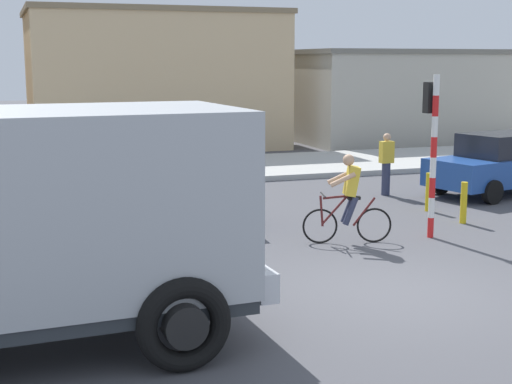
{
  "coord_description": "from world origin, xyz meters",
  "views": [
    {
      "loc": [
        -5.5,
        -9.66,
        3.46
      ],
      "look_at": [
        -1.32,
        2.5,
        1.2
      ],
      "focal_mm": 52.58,
      "sensor_mm": 36.0,
      "label": 1
    }
  ],
  "objects_px": {
    "truck_foreground": "(21,216)",
    "car_red_near": "(142,191)",
    "bollard_near": "(464,203)",
    "bollard_far": "(429,192)",
    "car_white_mid": "(501,163)",
    "pedestrian_near_kerb": "(386,163)",
    "cyclist": "(348,199)",
    "traffic_light_pole": "(432,133)"
  },
  "relations": [
    {
      "from": "pedestrian_near_kerb",
      "to": "bollard_near",
      "type": "height_order",
      "value": "pedestrian_near_kerb"
    },
    {
      "from": "traffic_light_pole",
      "to": "car_red_near",
      "type": "xyz_separation_m",
      "value": [
        -5.29,
        2.4,
        -1.25
      ]
    },
    {
      "from": "car_white_mid",
      "to": "pedestrian_near_kerb",
      "type": "distance_m",
      "value": 3.02
    },
    {
      "from": "bollard_near",
      "to": "car_white_mid",
      "type": "bearing_deg",
      "value": 42.78
    },
    {
      "from": "car_red_near",
      "to": "bollard_far",
      "type": "bearing_deg",
      "value": -1.44
    },
    {
      "from": "traffic_light_pole",
      "to": "bollard_far",
      "type": "distance_m",
      "value": 3.08
    },
    {
      "from": "truck_foreground",
      "to": "bollard_far",
      "type": "bearing_deg",
      "value": 32.71
    },
    {
      "from": "car_red_near",
      "to": "pedestrian_near_kerb",
      "type": "height_order",
      "value": "pedestrian_near_kerb"
    },
    {
      "from": "cyclist",
      "to": "traffic_light_pole",
      "type": "relative_size",
      "value": 0.54
    },
    {
      "from": "traffic_light_pole",
      "to": "car_red_near",
      "type": "bearing_deg",
      "value": 155.6
    },
    {
      "from": "truck_foreground",
      "to": "bollard_far",
      "type": "distance_m",
      "value": 10.97
    },
    {
      "from": "cyclist",
      "to": "pedestrian_near_kerb",
      "type": "relative_size",
      "value": 1.06
    },
    {
      "from": "traffic_light_pole",
      "to": "pedestrian_near_kerb",
      "type": "bearing_deg",
      "value": 71.74
    },
    {
      "from": "car_red_near",
      "to": "pedestrian_near_kerb",
      "type": "relative_size",
      "value": 2.54
    },
    {
      "from": "car_red_near",
      "to": "car_white_mid",
      "type": "distance_m",
      "value": 9.73
    },
    {
      "from": "cyclist",
      "to": "bollard_near",
      "type": "xyz_separation_m",
      "value": [
        3.14,
        0.8,
        -0.41
      ]
    },
    {
      "from": "car_white_mid",
      "to": "pedestrian_near_kerb",
      "type": "xyz_separation_m",
      "value": [
        -2.91,
        0.83,
        0.03
      ]
    },
    {
      "from": "bollard_far",
      "to": "bollard_near",
      "type": "bearing_deg",
      "value": -90.0
    },
    {
      "from": "car_red_near",
      "to": "bollard_far",
      "type": "height_order",
      "value": "car_red_near"
    },
    {
      "from": "pedestrian_near_kerb",
      "to": "car_red_near",
      "type": "bearing_deg",
      "value": -163.27
    },
    {
      "from": "cyclist",
      "to": "bollard_near",
      "type": "height_order",
      "value": "cyclist"
    },
    {
      "from": "traffic_light_pole",
      "to": "bollard_far",
      "type": "height_order",
      "value": "traffic_light_pole"
    },
    {
      "from": "car_red_near",
      "to": "car_white_mid",
      "type": "relative_size",
      "value": 0.96
    },
    {
      "from": "traffic_light_pole",
      "to": "bollard_near",
      "type": "height_order",
      "value": "traffic_light_pole"
    },
    {
      "from": "car_white_mid",
      "to": "pedestrian_near_kerb",
      "type": "height_order",
      "value": "pedestrian_near_kerb"
    },
    {
      "from": "cyclist",
      "to": "bollard_near",
      "type": "bearing_deg",
      "value": 14.35
    },
    {
      "from": "car_red_near",
      "to": "bollard_near",
      "type": "xyz_separation_m",
      "value": [
        6.67,
        -1.57,
        -0.37
      ]
    },
    {
      "from": "truck_foreground",
      "to": "cyclist",
      "type": "xyz_separation_m",
      "value": [
        6.03,
        3.69,
        -0.8
      ]
    },
    {
      "from": "bollard_near",
      "to": "bollard_far",
      "type": "bearing_deg",
      "value": 90.0
    },
    {
      "from": "truck_foreground",
      "to": "pedestrian_near_kerb",
      "type": "height_order",
      "value": "truck_foreground"
    },
    {
      "from": "truck_foreground",
      "to": "car_red_near",
      "type": "height_order",
      "value": "truck_foreground"
    },
    {
      "from": "bollard_far",
      "to": "traffic_light_pole",
      "type": "bearing_deg",
      "value": -121.61
    },
    {
      "from": "traffic_light_pole",
      "to": "pedestrian_near_kerb",
      "type": "relative_size",
      "value": 1.98
    },
    {
      "from": "bollard_near",
      "to": "traffic_light_pole",
      "type": "bearing_deg",
      "value": -148.78
    },
    {
      "from": "bollard_near",
      "to": "car_red_near",
      "type": "bearing_deg",
      "value": 166.77
    },
    {
      "from": "car_white_mid",
      "to": "bollard_near",
      "type": "bearing_deg",
      "value": -137.22
    },
    {
      "from": "traffic_light_pole",
      "to": "bollard_near",
      "type": "xyz_separation_m",
      "value": [
        1.37,
        0.83,
        -1.62
      ]
    },
    {
      "from": "truck_foreground",
      "to": "pedestrian_near_kerb",
      "type": "relative_size",
      "value": 3.42
    },
    {
      "from": "pedestrian_near_kerb",
      "to": "bollard_near",
      "type": "bearing_deg",
      "value": -91.39
    },
    {
      "from": "traffic_light_pole",
      "to": "bollard_far",
      "type": "xyz_separation_m",
      "value": [
        1.37,
        2.23,
        -1.62
      ]
    },
    {
      "from": "car_white_mid",
      "to": "bollard_far",
      "type": "height_order",
      "value": "car_white_mid"
    },
    {
      "from": "pedestrian_near_kerb",
      "to": "bollard_far",
      "type": "height_order",
      "value": "pedestrian_near_kerb"
    }
  ]
}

